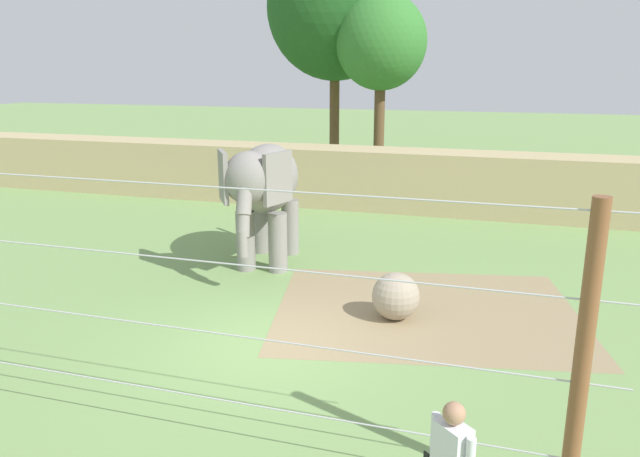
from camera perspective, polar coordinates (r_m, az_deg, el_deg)
The scene contains 8 objects.
ground_plane at distance 10.85m, azimuth -4.49°, elevation -10.85°, with size 120.00×120.00×0.00m, color #759956.
dirt_patch at distance 12.41m, azimuth 9.90°, elevation -7.59°, with size 5.91×4.65×0.01m, color #937F5B.
embankment_wall at distance 20.89m, azimuth 6.72°, elevation 4.59°, with size 36.00×1.80×2.01m, color tan.
elephant at distance 14.53m, azimuth -5.21°, elevation 4.01°, with size 1.90×4.00×2.98m.
enrichment_ball at distance 11.80m, azimuth 7.11°, elevation -6.31°, with size 0.92×0.92×0.92m, color gray.
cable_fence at distance 7.77m, azimuth -12.54°, elevation -7.65°, with size 10.12×0.18×3.51m.
tree_far_left at distance 25.76m, azimuth 5.75°, elevation 16.90°, with size 3.68×3.68×7.62m.
tree_behind_wall at distance 27.96m, azimuth 1.42°, elevation 19.96°, with size 5.90×5.90×10.29m.
Camera 1 is at (3.65, -9.07, 4.70)m, focal length 34.16 mm.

